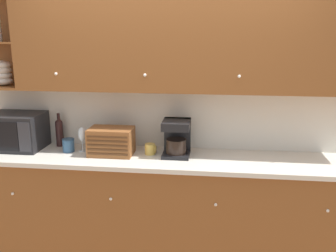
% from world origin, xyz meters
% --- Properties ---
extents(ground_plane, '(24.00, 24.00, 0.00)m').
position_xyz_m(ground_plane, '(0.00, 0.00, 0.00)').
color(ground_plane, '#896647').
extents(wall_back, '(5.91, 0.06, 2.60)m').
position_xyz_m(wall_back, '(0.00, 0.03, 1.30)').
color(wall_back, silver).
rests_on(wall_back, ground_plane).
extents(counter_unit, '(3.53, 0.62, 0.95)m').
position_xyz_m(counter_unit, '(0.00, -0.30, 0.48)').
color(counter_unit, brown).
rests_on(counter_unit, ground_plane).
extents(backsplash_panel, '(3.51, 0.01, 0.57)m').
position_xyz_m(backsplash_panel, '(0.00, -0.01, 1.24)').
color(backsplash_panel, silver).
rests_on(backsplash_panel, counter_unit).
extents(upper_cabinets, '(3.51, 0.36, 0.85)m').
position_xyz_m(upper_cabinets, '(0.16, -0.17, 1.94)').
color(upper_cabinets, brown).
rests_on(upper_cabinets, backsplash_panel).
extents(microwave, '(0.50, 0.39, 0.33)m').
position_xyz_m(microwave, '(-1.44, -0.22, 1.12)').
color(microwave, black).
rests_on(microwave, counter_unit).
extents(wine_bottle, '(0.07, 0.07, 0.32)m').
position_xyz_m(wine_bottle, '(-1.07, -0.10, 1.09)').
color(wine_bottle, black).
rests_on(wine_bottle, counter_unit).
extents(storage_canister, '(0.11, 0.11, 0.12)m').
position_xyz_m(storage_canister, '(-0.92, -0.26, 1.01)').
color(storage_canister, '#33567A').
rests_on(storage_canister, counter_unit).
extents(wine_glass, '(0.07, 0.07, 0.23)m').
position_xyz_m(wine_glass, '(-0.79, -0.24, 1.10)').
color(wine_glass, silver).
rests_on(wine_glass, counter_unit).
extents(bread_box, '(0.39, 0.26, 0.24)m').
position_xyz_m(bread_box, '(-0.50, -0.29, 1.07)').
color(bread_box, brown).
rests_on(bread_box, counter_unit).
extents(mug, '(0.10, 0.09, 0.10)m').
position_xyz_m(mug, '(-0.16, -0.25, 1.00)').
color(mug, gold).
rests_on(mug, counter_unit).
extents(coffee_maker, '(0.24, 0.28, 0.32)m').
position_xyz_m(coffee_maker, '(0.08, -0.23, 1.11)').
color(coffee_maker, black).
rests_on(coffee_maker, counter_unit).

